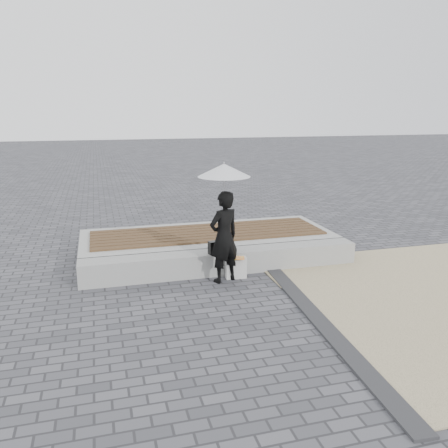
# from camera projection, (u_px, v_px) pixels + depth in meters

# --- Properties ---
(ground) EXTENTS (80.00, 80.00, 0.00)m
(ground) POSITION_uv_depth(u_px,v_px,m) (252.00, 308.00, 6.81)
(ground) COLOR #504F55
(ground) RESTS_ON ground
(edging_band) EXTENTS (0.61, 5.20, 0.04)m
(edging_band) POSITION_uv_depth(u_px,v_px,m) (314.00, 315.00, 6.53)
(edging_band) COLOR #2D2D30
(edging_band) RESTS_ON ground
(seating_ledge) EXTENTS (5.00, 0.45, 0.40)m
(seating_ledge) POSITION_uv_depth(u_px,v_px,m) (224.00, 261.00, 8.26)
(seating_ledge) COLOR #969792
(seating_ledge) RESTS_ON ground
(timber_platform) EXTENTS (5.00, 2.00, 0.40)m
(timber_platform) POSITION_uv_depth(u_px,v_px,m) (208.00, 243.00, 9.38)
(timber_platform) COLOR #ACACA6
(timber_platform) RESTS_ON ground
(timber_decking) EXTENTS (4.60, 1.40, 0.04)m
(timber_decking) POSITION_uv_depth(u_px,v_px,m) (208.00, 233.00, 9.33)
(timber_decking) COLOR brown
(timber_decking) RESTS_ON timber_platform
(woman) EXTENTS (0.67, 0.56, 1.55)m
(woman) POSITION_uv_depth(u_px,v_px,m) (224.00, 237.00, 7.68)
(woman) COLOR black
(woman) RESTS_ON ground
(parasol) EXTENTS (0.86, 0.86, 1.09)m
(parasol) POSITION_uv_depth(u_px,v_px,m) (224.00, 170.00, 7.41)
(parasol) COLOR #A9A9AD
(parasol) RESTS_ON ground
(handbag) EXTENTS (0.34, 0.19, 0.23)m
(handbag) POSITION_uv_depth(u_px,v_px,m) (217.00, 247.00, 8.03)
(handbag) COLOR black
(handbag) RESTS_ON seating_ledge
(canvas_tote) EXTENTS (0.37, 0.18, 0.37)m
(canvas_tote) POSITION_uv_depth(u_px,v_px,m) (236.00, 268.00, 7.97)
(canvas_tote) COLOR silver
(canvas_tote) RESTS_ON ground
(magazine) EXTENTS (0.30, 0.25, 0.01)m
(magazine) POSITION_uv_depth(u_px,v_px,m) (237.00, 258.00, 7.88)
(magazine) COLOR #F7312F
(magazine) RESTS_ON canvas_tote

